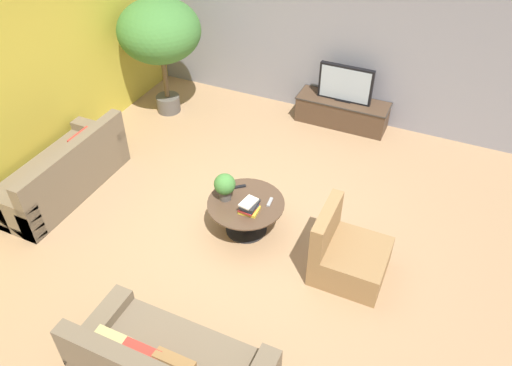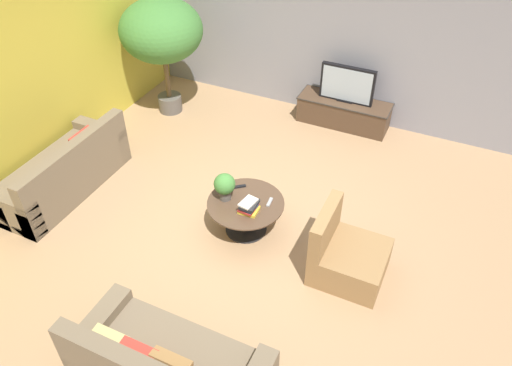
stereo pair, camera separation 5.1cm
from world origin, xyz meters
name	(u,v)px [view 2 (the right image)]	position (x,y,z in m)	size (l,w,h in m)	color
ground_plane	(246,230)	(0.00, 0.00, 0.00)	(24.00, 24.00, 0.00)	#9E7A56
back_wall_stone	(337,26)	(0.00, 3.26, 1.50)	(7.40, 0.12, 3.00)	gray
side_wall_left	(32,67)	(-3.26, 0.20, 1.50)	(0.12, 7.40, 3.00)	gold
media_console	(344,112)	(0.35, 2.94, 0.23)	(1.50, 0.50, 0.44)	#473323
television	(347,84)	(0.35, 2.94, 0.73)	(0.87, 0.13, 0.59)	black
coffee_table	(246,211)	(-0.01, 0.02, 0.32)	(0.95, 0.95, 0.46)	black
couch_by_wall	(63,173)	(-2.63, -0.32, 0.28)	(0.84, 1.97, 0.84)	brown
armchair_wicker	(346,256)	(1.34, -0.14, 0.27)	(0.80, 0.76, 0.86)	olive
potted_palm_tall	(161,32)	(-2.48, 2.10, 1.40)	(1.31, 1.31, 1.93)	#514C47
potted_plant_tabletop	(225,185)	(-0.27, -0.02, 0.66)	(0.27, 0.27, 0.36)	#514C47
book_stack	(249,207)	(0.10, -0.10, 0.53)	(0.23, 0.25, 0.15)	gold
remote_black	(240,186)	(-0.21, 0.25, 0.47)	(0.04, 0.16, 0.02)	black
remote_silver	(270,202)	(0.26, 0.14, 0.47)	(0.04, 0.16, 0.02)	gray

